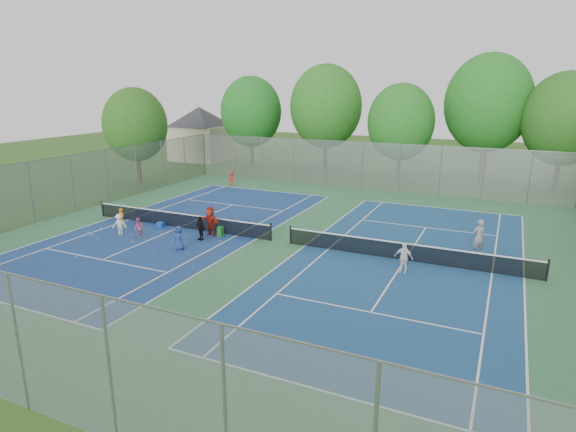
% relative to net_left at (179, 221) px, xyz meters
% --- Properties ---
extents(ground, '(120.00, 120.00, 0.00)m').
position_rel_net_left_xyz_m(ground, '(7.00, 0.00, -0.46)').
color(ground, '#2C541A').
rests_on(ground, ground).
extents(court_pad, '(32.00, 32.00, 0.01)m').
position_rel_net_left_xyz_m(court_pad, '(7.00, 0.00, -0.45)').
color(court_pad, '#326A42').
rests_on(court_pad, ground).
extents(court_left, '(10.97, 23.77, 0.01)m').
position_rel_net_left_xyz_m(court_left, '(0.00, 0.00, -0.44)').
color(court_left, navy).
rests_on(court_left, court_pad).
extents(court_right, '(10.97, 23.77, 0.01)m').
position_rel_net_left_xyz_m(court_right, '(14.00, 0.00, -0.44)').
color(court_right, navy).
rests_on(court_right, court_pad).
extents(net_left, '(12.87, 0.10, 0.91)m').
position_rel_net_left_xyz_m(net_left, '(0.00, 0.00, 0.00)').
color(net_left, black).
rests_on(net_left, ground).
extents(net_right, '(12.87, 0.10, 0.91)m').
position_rel_net_left_xyz_m(net_right, '(14.00, 0.00, 0.00)').
color(net_right, black).
rests_on(net_right, ground).
extents(fence_north, '(32.00, 0.10, 4.00)m').
position_rel_net_left_xyz_m(fence_north, '(7.00, 16.00, 1.54)').
color(fence_north, gray).
rests_on(fence_north, ground).
extents(fence_south, '(32.00, 0.10, 4.00)m').
position_rel_net_left_xyz_m(fence_south, '(7.00, -16.00, 1.54)').
color(fence_south, gray).
rests_on(fence_south, ground).
extents(fence_west, '(0.10, 32.00, 4.00)m').
position_rel_net_left_xyz_m(fence_west, '(-9.00, 0.00, 1.54)').
color(fence_west, gray).
rests_on(fence_west, ground).
extents(house, '(11.03, 11.03, 7.30)m').
position_rel_net_left_xyz_m(house, '(-15.00, 24.00, 3.76)').
color(house, '#B7A88C').
rests_on(house, ground).
extents(tree_nw, '(6.40, 6.40, 9.58)m').
position_rel_net_left_xyz_m(tree_nw, '(-7.00, 22.00, 5.44)').
color(tree_nw, '#443326').
rests_on(tree_nw, ground).
extents(tree_nl, '(7.20, 7.20, 10.69)m').
position_rel_net_left_xyz_m(tree_nl, '(1.00, 23.00, 6.09)').
color(tree_nl, '#443326').
rests_on(tree_nl, ground).
extents(tree_nc, '(6.00, 6.00, 8.85)m').
position_rel_net_left_xyz_m(tree_nc, '(9.00, 21.00, 4.94)').
color(tree_nc, '#443326').
rests_on(tree_nc, ground).
extents(tree_nr, '(7.60, 7.60, 11.42)m').
position_rel_net_left_xyz_m(tree_nr, '(16.00, 24.00, 6.59)').
color(tree_nr, '#443326').
rests_on(tree_nr, ground).
extents(tree_ne, '(6.60, 6.60, 9.77)m').
position_rel_net_left_xyz_m(tree_ne, '(22.00, 22.00, 5.51)').
color(tree_ne, '#443326').
rests_on(tree_ne, ground).
extents(tree_side_w, '(5.60, 5.60, 8.47)m').
position_rel_net_left_xyz_m(tree_side_w, '(-12.00, 10.00, 4.79)').
color(tree_side_w, '#443326').
rests_on(tree_side_w, ground).
extents(ball_crate, '(0.44, 0.44, 0.34)m').
position_rel_net_left_xyz_m(ball_crate, '(-1.08, -0.53, -0.29)').
color(ball_crate, blue).
rests_on(ball_crate, ground).
extents(ball_hopper, '(0.31, 0.31, 0.59)m').
position_rel_net_left_xyz_m(ball_hopper, '(3.31, -0.49, -0.16)').
color(ball_hopper, '#248429').
rests_on(ball_hopper, ground).
extents(student_a, '(0.51, 0.36, 1.32)m').
position_rel_net_left_xyz_m(student_a, '(-3.05, -1.76, 0.21)').
color(student_a, orange).
rests_on(student_a, ground).
extents(student_b, '(0.69, 0.64, 1.15)m').
position_rel_net_left_xyz_m(student_b, '(-0.96, -2.58, 0.12)').
color(student_b, '#D3527D').
rests_on(student_b, ground).
extents(student_c, '(0.95, 0.80, 1.27)m').
position_rel_net_left_xyz_m(student_c, '(-2.29, -2.72, 0.18)').
color(student_c, white).
rests_on(student_c, ground).
extents(student_d, '(0.90, 0.60, 1.41)m').
position_rel_net_left_xyz_m(student_d, '(2.65, -1.54, 0.25)').
color(student_d, black).
rests_on(student_d, ground).
extents(student_e, '(0.73, 0.55, 1.34)m').
position_rel_net_left_xyz_m(student_e, '(2.60, -3.45, 0.22)').
color(student_e, navy).
rests_on(student_e, ground).
extents(student_f, '(1.70, 0.87, 1.75)m').
position_rel_net_left_xyz_m(student_f, '(2.71, -0.60, 0.42)').
color(student_f, '#A32417').
rests_on(student_f, ground).
extents(child_far_baseline, '(0.84, 0.54, 1.23)m').
position_rel_net_left_xyz_m(child_far_baseline, '(-3.89, 12.62, 0.16)').
color(child_far_baseline, red).
rests_on(child_far_baseline, ground).
extents(instructor, '(0.83, 0.77, 1.90)m').
position_rel_net_left_xyz_m(instructor, '(17.25, 2.60, 0.49)').
color(instructor, gray).
rests_on(instructor, ground).
extents(teen_court_b, '(0.91, 0.44, 1.50)m').
position_rel_net_left_xyz_m(teen_court_b, '(14.24, -1.66, 0.30)').
color(teen_court_b, white).
rests_on(teen_court_b, ground).
extents(tennis_ball_0, '(0.07, 0.07, 0.07)m').
position_rel_net_left_xyz_m(tennis_ball_0, '(-1.53, -2.61, -0.42)').
color(tennis_ball_0, '#EDF037').
rests_on(tennis_ball_0, ground).
extents(tennis_ball_1, '(0.07, 0.07, 0.07)m').
position_rel_net_left_xyz_m(tennis_ball_1, '(-4.17, -2.33, -0.42)').
color(tennis_ball_1, '#D4E635').
rests_on(tennis_ball_1, ground).
extents(tennis_ball_2, '(0.07, 0.07, 0.07)m').
position_rel_net_left_xyz_m(tennis_ball_2, '(-4.23, -3.33, -0.42)').
color(tennis_ball_2, gold).
rests_on(tennis_ball_2, ground).
extents(tennis_ball_3, '(0.07, 0.07, 0.07)m').
position_rel_net_left_xyz_m(tennis_ball_3, '(3.87, -1.38, -0.42)').
color(tennis_ball_3, '#AEC12C').
rests_on(tennis_ball_3, ground).
extents(tennis_ball_4, '(0.07, 0.07, 0.07)m').
position_rel_net_left_xyz_m(tennis_ball_4, '(-0.88, -2.65, -0.42)').
color(tennis_ball_4, '#B5CA2F').
rests_on(tennis_ball_4, ground).
extents(tennis_ball_5, '(0.07, 0.07, 0.07)m').
position_rel_net_left_xyz_m(tennis_ball_5, '(1.52, -2.71, -0.42)').
color(tennis_ball_5, yellow).
rests_on(tennis_ball_5, ground).
extents(tennis_ball_6, '(0.07, 0.07, 0.07)m').
position_rel_net_left_xyz_m(tennis_ball_6, '(1.97, -4.76, -0.42)').
color(tennis_ball_6, yellow).
rests_on(tennis_ball_6, ground).
extents(tennis_ball_7, '(0.07, 0.07, 0.07)m').
position_rel_net_left_xyz_m(tennis_ball_7, '(-2.68, -4.08, -0.42)').
color(tennis_ball_7, '#CCDF34').
rests_on(tennis_ball_7, ground).
extents(tennis_ball_8, '(0.07, 0.07, 0.07)m').
position_rel_net_left_xyz_m(tennis_ball_8, '(-0.54, -3.57, -0.42)').
color(tennis_ball_8, '#D1F238').
rests_on(tennis_ball_8, ground).
extents(tennis_ball_9, '(0.07, 0.07, 0.07)m').
position_rel_net_left_xyz_m(tennis_ball_9, '(-3.62, -3.59, -0.42)').
color(tennis_ball_9, '#F0F037').
rests_on(tennis_ball_9, ground).
extents(tennis_ball_10, '(0.07, 0.07, 0.07)m').
position_rel_net_left_xyz_m(tennis_ball_10, '(-1.45, -6.74, -0.42)').
color(tennis_ball_10, '#D1E836').
rests_on(tennis_ball_10, ground).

